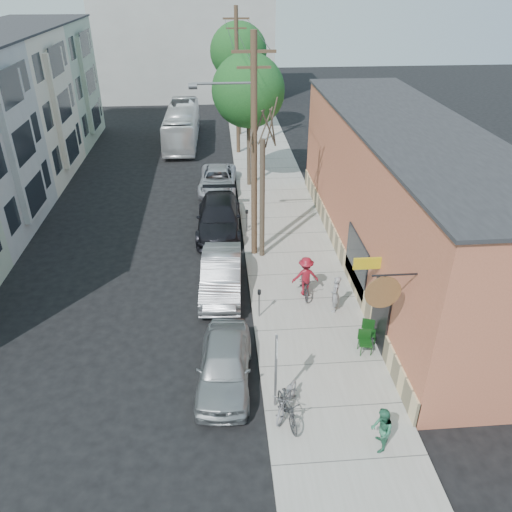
{
  "coord_description": "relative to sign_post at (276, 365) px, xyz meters",
  "views": [
    {
      "loc": [
        0.84,
        -15.08,
        12.17
      ],
      "look_at": [
        2.32,
        3.42,
        1.5
      ],
      "focal_mm": 35.0,
      "sensor_mm": 36.0,
      "label": 1
    }
  ],
  "objects": [
    {
      "name": "car_1",
      "position": [
        -1.55,
        6.92,
        -1.04
      ],
      "size": [
        1.92,
        4.89,
        1.58
      ],
      "primitive_type": "imported",
      "rotation": [
        0.0,
        0.0,
        -0.05
      ],
      "color": "#989A9F",
      "rests_on": "ground"
    },
    {
      "name": "patio_chair_a",
      "position": [
        3.8,
        2.81,
        -1.24
      ],
      "size": [
        0.65,
        0.65,
        0.88
      ],
      "primitive_type": null,
      "rotation": [
        0.0,
        0.0,
        -0.38
      ],
      "color": "#0F3610",
      "rests_on": "sidewalk"
    },
    {
      "name": "parking_meter_near",
      "position": [
        -0.1,
        4.71,
        -0.85
      ],
      "size": [
        0.14,
        0.14,
        1.24
      ],
      "color": "slate",
      "rests_on": "sidewalk"
    },
    {
      "name": "car_3",
      "position": [
        -1.55,
        18.39,
        -1.15
      ],
      "size": [
        2.55,
        5.03,
        1.36
      ],
      "primitive_type": "imported",
      "rotation": [
        0.0,
        0.0,
        -0.06
      ],
      "color": "silver",
      "rests_on": "ground"
    },
    {
      "name": "tree_bare",
      "position": [
        0.45,
        9.62,
        1.18
      ],
      "size": [
        0.24,
        0.24,
        5.72
      ],
      "color": "#44392C",
      "rests_on": "sidewalk"
    },
    {
      "name": "patron_grey",
      "position": [
        2.97,
        4.87,
        -0.9
      ],
      "size": [
        0.51,
        0.65,
        1.57
      ],
      "primitive_type": "imported",
      "rotation": [
        0.0,
        0.0,
        -1.82
      ],
      "color": "gray",
      "rests_on": "sidewalk"
    },
    {
      "name": "sidewalk",
      "position": [
        1.9,
        14.77,
        -1.76
      ],
      "size": [
        4.5,
        58.0,
        0.15
      ],
      "primitive_type": "cube",
      "color": "#A19E95",
      "rests_on": "ground"
    },
    {
      "name": "cafe_building",
      "position": [
        6.64,
        8.76,
        1.47
      ],
      "size": [
        6.6,
        20.2,
        6.61
      ],
      "color": "#BC6445",
      "rests_on": "ground"
    },
    {
      "name": "car_2",
      "position": [
        -1.56,
        12.63,
        -1.02
      ],
      "size": [
        2.48,
        5.69,
        1.63
      ],
      "primitive_type": "imported",
      "rotation": [
        0.0,
        0.0,
        -0.04
      ],
      "color": "black",
      "rests_on": "ground"
    },
    {
      "name": "cyclist_bike",
      "position": [
        1.97,
        6.16,
        -1.2
      ],
      "size": [
        0.69,
        1.85,
        0.96
      ],
      "primitive_type": "imported",
      "rotation": [
        0.0,
        0.0,
        -0.03
      ],
      "color": "black",
      "rests_on": "sidewalk"
    },
    {
      "name": "utility_pole_near",
      "position": [
        0.04,
        9.88,
        3.58
      ],
      "size": [
        3.57,
        0.28,
        10.0
      ],
      "color": "#503A28",
      "rests_on": "sidewalk"
    },
    {
      "name": "tree_leafy_far",
      "position": [
        0.45,
        30.26,
        4.8
      ],
      "size": [
        4.44,
        4.44,
        8.72
      ],
      "color": "#44392C",
      "rests_on": "sidewalk"
    },
    {
      "name": "parked_bike_a",
      "position": [
        0.29,
        -0.66,
        -1.17
      ],
      "size": [
        0.84,
        1.76,
        1.02
      ],
      "primitive_type": "imported",
      "rotation": [
        0.0,
        0.0,
        0.22
      ],
      "color": "black",
      "rests_on": "sidewalk"
    },
    {
      "name": "parking_meter_far",
      "position": [
        -0.1,
        12.16,
        -0.85
      ],
      "size": [
        0.14,
        0.14,
        1.24
      ],
      "color": "slate",
      "rests_on": "sidewalk"
    },
    {
      "name": "ground",
      "position": [
        -2.35,
        3.77,
        -1.83
      ],
      "size": [
        120.0,
        120.0,
        0.0
      ],
      "primitive_type": "plane",
      "color": "black"
    },
    {
      "name": "tree_leafy_mid",
      "position": [
        0.45,
        18.86,
        4.17
      ],
      "size": [
        4.32,
        4.32,
        8.02
      ],
      "color": "#44392C",
      "rests_on": "sidewalk"
    },
    {
      "name": "bus",
      "position": [
        -4.24,
        28.8,
        -0.43
      ],
      "size": [
        2.51,
        10.08,
        2.8
      ],
      "primitive_type": "imported",
      "rotation": [
        0.0,
        0.0,
        -0.02
      ],
      "color": "white",
      "rests_on": "ground"
    },
    {
      "name": "patron_green",
      "position": [
        2.8,
        -1.88,
        -0.95
      ],
      "size": [
        0.7,
        0.82,
        1.47
      ],
      "primitive_type": "imported",
      "rotation": [
        0.0,
        0.0,
        -1.78
      ],
      "color": "#2D7050",
      "rests_on": "sidewalk"
    },
    {
      "name": "utility_pole_far",
      "position": [
        0.1,
        25.5,
        3.51
      ],
      "size": [
        1.8,
        0.28,
        10.0
      ],
      "color": "#503A28",
      "rests_on": "sidewalk"
    },
    {
      "name": "cyclist",
      "position": [
        1.97,
        6.16,
        -0.81
      ],
      "size": [
        1.15,
        0.69,
        1.75
      ],
      "primitive_type": "imported",
      "rotation": [
        0.0,
        0.0,
        3.17
      ],
      "color": "maroon",
      "rests_on": "sidewalk"
    },
    {
      "name": "parked_bike_b",
      "position": [
        0.35,
        -0.24,
        -1.2
      ],
      "size": [
        1.38,
        1.92,
        0.96
      ],
      "primitive_type": "imported",
      "rotation": [
        0.0,
        0.0,
        -0.46
      ],
      "color": "slate",
      "rests_on": "sidewalk"
    },
    {
      "name": "end_cap_building",
      "position": [
        -4.35,
        45.77,
        4.17
      ],
      "size": [
        18.0,
        8.0,
        12.0
      ],
      "primitive_type": "cube",
      "color": "#ABAAA6",
      "rests_on": "ground"
    },
    {
      "name": "car_0",
      "position": [
        -1.55,
        1.33,
        -1.09
      ],
      "size": [
        2.13,
        4.48,
        1.48
      ],
      "primitive_type": "imported",
      "rotation": [
        0.0,
        0.0,
        -0.09
      ],
      "color": "#989C9F",
      "rests_on": "ground"
    },
    {
      "name": "sign_post",
      "position": [
        0.0,
        0.0,
        0.0
      ],
      "size": [
        0.07,
        0.45,
        2.8
      ],
      "color": "slate",
      "rests_on": "sidewalk"
    },
    {
      "name": "patio_chair_b",
      "position": [
        3.5,
        2.24,
        -1.24
      ],
      "size": [
        0.57,
        0.57,
        0.88
      ],
      "primitive_type": null,
      "rotation": [
        0.0,
        0.0,
        -0.15
      ],
      "color": "#0F3610",
      "rests_on": "sidewalk"
    }
  ]
}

